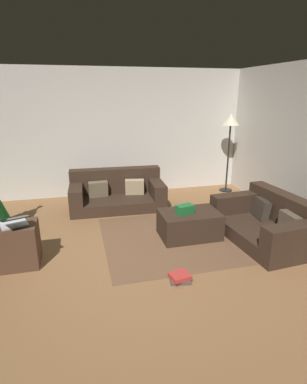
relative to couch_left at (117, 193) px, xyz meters
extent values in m
plane|color=brown|center=(-0.22, -2.25, -0.27)|extent=(6.40, 6.40, 0.00)
cube|color=beige|center=(-0.22, 0.89, 1.03)|extent=(6.40, 0.12, 2.60)
cube|color=#332319|center=(0.00, -0.10, -0.16)|extent=(1.78, 0.94, 0.21)
cube|color=#332319|center=(0.01, 0.21, 0.19)|extent=(1.76, 0.31, 0.49)
cube|color=#332319|center=(0.75, -0.13, 0.08)|extent=(0.27, 0.88, 0.28)
cube|color=#332319|center=(-0.76, -0.07, 0.08)|extent=(0.27, 0.88, 0.28)
cube|color=tan|center=(0.35, 0.00, 0.09)|extent=(0.38, 0.22, 0.31)
cube|color=brown|center=(-0.35, 0.03, 0.09)|extent=(0.37, 0.17, 0.31)
cube|color=#332319|center=(1.93, -1.95, -0.16)|extent=(1.10, 1.62, 0.21)
cube|color=#332319|center=(2.31, -1.93, 0.17)|extent=(0.36, 1.57, 0.45)
cube|color=#332319|center=(1.98, -2.61, 0.10)|extent=(1.00, 0.31, 0.31)
cube|color=#332319|center=(1.88, -1.30, 0.10)|extent=(1.00, 0.31, 0.31)
cube|color=brown|center=(2.13, -2.25, 0.09)|extent=(0.14, 0.36, 0.30)
cube|color=#372D24|center=(2.08, -1.63, 0.09)|extent=(0.20, 0.38, 0.31)
cube|color=#332319|center=(0.89, -1.59, -0.07)|extent=(0.89, 0.59, 0.40)
cube|color=#19662D|center=(0.80, -1.62, 0.20)|extent=(0.28, 0.21, 0.13)
cube|color=black|center=(0.96, -1.49, 0.14)|extent=(0.10, 0.17, 0.02)
cube|color=#4C3323|center=(-1.51, -1.83, 0.01)|extent=(0.52, 0.44, 0.56)
cube|color=silver|center=(-1.51, -1.83, 0.30)|extent=(0.37, 0.35, 0.02)
cube|color=black|center=(-1.46, -1.99, 0.43)|extent=(0.37, 0.34, 0.08)
cube|color=#4C423D|center=(0.37, -2.70, -0.24)|extent=(0.26, 0.20, 0.04)
cube|color=#B7332D|center=(0.37, -2.69, -0.20)|extent=(0.25, 0.24, 0.05)
cylinder|color=black|center=(2.51, 0.38, -0.25)|extent=(0.28, 0.28, 0.02)
cylinder|color=black|center=(2.51, 0.38, 0.46)|extent=(0.04, 0.04, 1.46)
cone|color=beige|center=(2.51, 0.38, 1.31)|extent=(0.36, 0.36, 0.24)
cube|color=brown|center=(0.89, -1.59, -0.26)|extent=(2.60, 2.00, 0.01)
camera|label=1|loc=(-0.68, -5.62, 1.85)|focal=28.68mm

